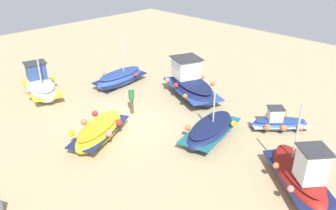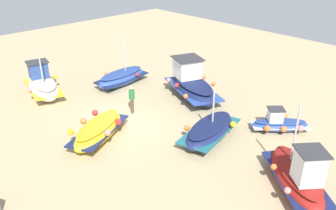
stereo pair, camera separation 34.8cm
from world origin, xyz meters
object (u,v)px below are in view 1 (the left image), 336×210
Objects in this scene: fishing_boat_2 at (120,78)px; fishing_boat_6 at (191,85)px; fishing_boat_1 at (99,131)px; person_walking at (132,98)px; fishing_boat_4 at (300,175)px; fishing_boat_5 at (279,123)px; fishing_boat_3 at (210,130)px; fishing_boat_0 at (41,86)px.

fishing_boat_2 is 0.80× the size of fishing_boat_6.
fishing_boat_1 is 3.25m from person_walking.
person_walking is (9.84, 0.47, 0.25)m from fishing_boat_4.
fishing_boat_1 is 1.41× the size of fishing_boat_5.
fishing_boat_3 is 4.96m from fishing_boat_4.
fishing_boat_4 is at bearing 71.41° from fishing_boat_3.
fishing_boat_4 is 9.86m from person_walking.
fishing_boat_6 is 4.15m from person_walking.
fishing_boat_6 is at bearing -122.47° from fishing_boat_0.
person_walking is at bearing -15.25° from fishing_boat_5.
fishing_boat_0 is 11.39m from fishing_boat_3.
fishing_boat_4 is 2.48× the size of person_walking.
fishing_boat_6 is (4.06, -3.04, 0.34)m from fishing_boat_3.
fishing_boat_0 is 9.47m from fishing_boat_6.
fishing_boat_0 is 1.46× the size of fishing_boat_5.
fishing_boat_3 is at bearing -69.11° from fishing_boat_1.
fishing_boat_6 is (6.02, 0.23, 0.42)m from fishing_boat_5.
person_walking is at bearing -5.24° from fishing_boat_1.
fishing_boat_2 reaches higher than fishing_boat_5.
fishing_boat_0 is at bearing -13.87° from person_walking.
fishing_boat_4 is (-8.71, -3.49, 0.19)m from fishing_boat_1.
fishing_boat_5 is at bearing 95.47° from fishing_boat_2.
fishing_boat_6 is (8.98, -3.58, 0.11)m from fishing_boat_4.
fishing_boat_0 is at bearing -18.90° from fishing_boat_5.
fishing_boat_2 reaches higher than fishing_boat_0.
fishing_boat_6 is 3.08× the size of person_walking.
fishing_boat_3 is at bearing 11.89° from fishing_boat_5.
fishing_boat_1 is 1.01× the size of fishing_boat_2.
fishing_boat_1 is 0.81× the size of fishing_boat_6.
fishing_boat_3 is 2.54× the size of person_walking.
fishing_boat_1 is 2.48× the size of person_walking.
fishing_boat_2 is 1.40× the size of fishing_boat_5.
fishing_boat_6 is (-6.75, -6.64, 0.14)m from fishing_boat_0.
person_walking is (-3.79, 2.08, 0.44)m from fishing_boat_2.
person_walking is (4.92, 1.02, 0.48)m from fishing_boat_3.
fishing_boat_4 is 0.80× the size of fishing_boat_6.
fishing_boat_0 is 0.84× the size of fishing_boat_6.
fishing_boat_3 is 5.05m from person_walking.
person_walking is at bearing 55.02° from fishing_boat_2.
fishing_boat_5 is at bearing 136.73° from fishing_boat_3.
fishing_boat_2 is 10.90m from fishing_boat_5.
fishing_boat_5 is 1.76× the size of person_walking.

